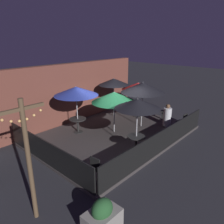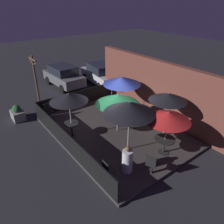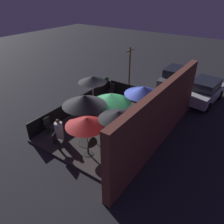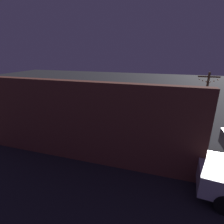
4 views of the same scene
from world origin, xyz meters
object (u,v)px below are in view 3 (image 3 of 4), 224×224
object	(u,v)px
dining_table_1	(88,144)
dining_table_0	(93,101)
patio_umbrella_3	(118,115)
patio_chair_2	(112,89)
patio_umbrella_4	(84,100)
patio_chair_0	(48,125)
planter_box	(106,83)
dining_table_2	(142,115)
patron_0	(59,130)
light_post	(130,66)
patio_umbrella_5	(111,98)
patio_chair_1	(57,141)
patio_umbrella_0	(92,79)
patio_umbrella_1	(86,121)
patio_umbrella_2	(143,90)
parked_car_1	(204,91)
parked_car_0	(176,77)

from	to	relation	value
dining_table_1	dining_table_0	bearing A→B (deg)	-144.59
patio_umbrella_3	patio_chair_2	world-z (taller)	patio_umbrella_3
patio_umbrella_4	patio_chair_0	size ratio (longest dim) A/B	2.64
planter_box	dining_table_2	bearing A→B (deg)	56.43
patron_0	light_post	distance (m)	8.12
dining_table_0	planter_box	world-z (taller)	planter_box
dining_table_2	patio_umbrella_3	bearing A→B (deg)	5.28
patio_umbrella_5	patio_chair_1	world-z (taller)	patio_umbrella_5
patio_umbrella_0	patio_umbrella_4	xyz separation A→B (m)	(2.50, 1.50, 0.02)
dining_table_1	patio_chair_1	xyz separation A→B (m)	(0.60, -1.44, -0.06)
patio_umbrella_4	light_post	xyz separation A→B (m)	(-6.97, -1.46, -0.36)
patio_chair_0	patio_umbrella_5	bearing A→B (deg)	48.87
dining_table_1	patio_chair_2	distance (m)	6.64
patio_chair_1	patio_umbrella_5	bearing A→B (deg)	51.43
patron_0	patio_umbrella_3	bearing A→B (deg)	-87.28
patio_umbrella_1	patio_chair_0	xyz separation A→B (m)	(-0.16, -2.95, -1.36)
patio_umbrella_3	patio_umbrella_2	bearing A→B (deg)	-174.72
patio_umbrella_5	dining_table_0	distance (m)	2.61
dining_table_0	patio_chair_1	xyz separation A→B (m)	(4.25, 1.16, -0.06)
patio_umbrella_1	patio_umbrella_5	size ratio (longest dim) A/B	0.93
dining_table_2	patron_0	distance (m)	4.75
dining_table_0	parked_car_1	xyz separation A→B (m)	(-5.48, 5.57, 0.15)
patio_umbrella_1	patron_0	world-z (taller)	patio_umbrella_1
dining_table_2	patio_chair_1	bearing A→B (deg)	-26.29
patio_umbrella_1	light_post	bearing A→B (deg)	-162.50
patio_umbrella_2	parked_car_0	size ratio (longest dim) A/B	0.59
patio_umbrella_1	patio_umbrella_3	bearing A→B (deg)	130.96
patio_chair_0	patio_umbrella_3	bearing A→B (deg)	13.93
patio_umbrella_3	patron_0	world-z (taller)	patio_umbrella_3
patio_umbrella_5	parked_car_1	size ratio (longest dim) A/B	0.54
dining_table_0	patio_chair_0	bearing A→B (deg)	-5.75
patron_0	patio_umbrella_2	bearing A→B (deg)	-48.81
patio_umbrella_5	planter_box	distance (m)	6.05
dining_table_1	dining_table_2	xyz separation A→B (m)	(-3.91, 0.79, -0.01)
patio_chair_2	parked_car_1	xyz separation A→B (m)	(-3.11, 5.77, 0.22)
dining_table_1	dining_table_2	bearing A→B (deg)	168.55
patio_umbrella_3	parked_car_1	size ratio (longest dim) A/B	0.56
planter_box	patio_chair_1	bearing A→B (deg)	19.40
parked_car_0	planter_box	bearing A→B (deg)	-56.54
patio_chair_1	planter_box	distance (m)	8.29
patio_chair_2	dining_table_2	bearing A→B (deg)	54.66
patio_umbrella_3	patio_chair_0	size ratio (longest dim) A/B	2.53
patio_umbrella_0	patio_chair_0	bearing A→B (deg)	-5.75
patio_umbrella_2	patio_chair_1	world-z (taller)	patio_umbrella_2
patio_umbrella_3	light_post	world-z (taller)	light_post
patio_umbrella_4	patio_chair_2	size ratio (longest dim) A/B	2.60
patio_chair_2	patio_umbrella_4	bearing A→B (deg)	14.35
patio_umbrella_5	patio_chair_2	xyz separation A→B (m)	(-3.36, -2.28, -1.30)
patio_umbrella_3	dining_table_0	size ratio (longest dim) A/B	3.07
patio_umbrella_0	patio_chair_0	world-z (taller)	patio_umbrella_0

